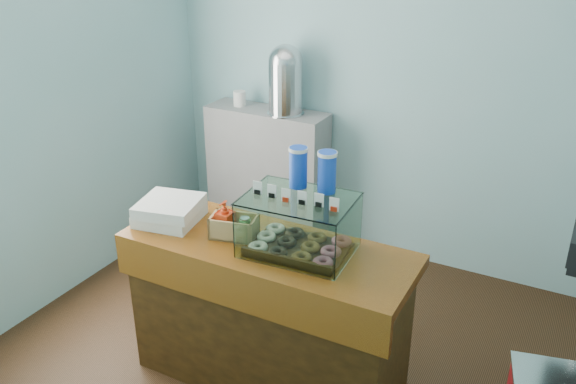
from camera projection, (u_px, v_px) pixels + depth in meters
The scene contains 8 objects.
ground at pixel (289, 352), 3.83m from camera, with size 3.50×3.50×0.00m, color black.
room_shell at pixel (295, 86), 3.12m from camera, with size 3.54×3.04×2.82m.
counter at pixel (268, 313), 3.43m from camera, with size 1.60×0.60×0.90m.
back_shelf at pixel (268, 174), 5.04m from camera, with size 1.00×0.32×1.10m, color gray.
display_case at pixel (302, 218), 3.15m from camera, with size 0.58×0.44×0.52m.
condiment_crate at pixel (232, 224), 3.31m from camera, with size 0.28×0.21×0.20m.
pastry_boxes at pixel (170, 211), 3.48m from camera, with size 0.40×0.39×0.13m.
coffee_urn at pixel (286, 78), 4.61m from camera, with size 0.29×0.29×0.54m.
Camera 1 is at (1.43, -2.71, 2.50)m, focal length 38.00 mm.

